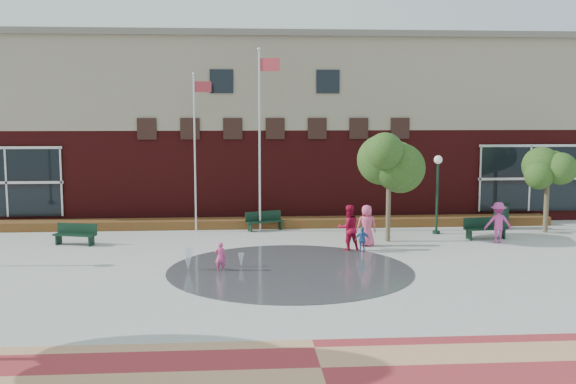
{
  "coord_description": "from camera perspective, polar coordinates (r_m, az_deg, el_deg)",
  "views": [
    {
      "loc": [
        -1.69,
        -19.45,
        5.49
      ],
      "look_at": [
        0.0,
        4.0,
        2.6
      ],
      "focal_mm": 42.0,
      "sensor_mm": 36.0,
      "label": 1
    }
  ],
  "objects": [
    {
      "name": "lamp_right",
      "position": [
        30.26,
        12.54,
        0.54
      ],
      "size": [
        0.37,
        0.37,
        3.49
      ],
      "color": "black",
      "rests_on": "ground"
    },
    {
      "name": "water_jet_a",
      "position": [
        23.39,
        -8.45,
        -6.64
      ],
      "size": [
        0.4,
        0.4,
        0.78
      ],
      "primitive_type": "cone",
      "rotation": [
        3.14,
        0.0,
        0.0
      ],
      "color": "white",
      "rests_on": "ground"
    },
    {
      "name": "plaza_concrete",
      "position": [
        24.14,
        0.0,
        -6.13
      ],
      "size": [
        46.0,
        18.0,
        0.01
      ],
      "primitive_type": "cube",
      "color": "#A8A8A0",
      "rests_on": "ground"
    },
    {
      "name": "bench_mid",
      "position": [
        30.66,
        -1.99,
        -2.78
      ],
      "size": [
        1.8,
        1.05,
        0.87
      ],
      "rotation": [
        0.0,
        0.0,
        0.35
      ],
      "color": "black",
      "rests_on": "ground"
    },
    {
      "name": "bench_left",
      "position": [
        28.71,
        -17.58,
        -3.77
      ],
      "size": [
        1.81,
        0.94,
        0.88
      ],
      "rotation": [
        0.0,
        0.0,
        -0.28
      ],
      "color": "black",
      "rests_on": "ground"
    },
    {
      "name": "person_bench",
      "position": [
        29.06,
        17.37,
        -2.5
      ],
      "size": [
        1.19,
        0.8,
        1.7
      ],
      "primitive_type": "imported",
      "rotation": [
        0.0,
        0.0,
        2.98
      ],
      "color": "#C63C91",
      "rests_on": "ground"
    },
    {
      "name": "trash_can",
      "position": [
        32.56,
        17.6,
        -1.96
      ],
      "size": [
        0.72,
        0.72,
        1.19
      ],
      "color": "black",
      "rests_on": "ground"
    },
    {
      "name": "adult_red",
      "position": [
        26.36,
        5.14,
        -3.04
      ],
      "size": [
        1.03,
        0.9,
        1.81
      ],
      "primitive_type": "imported",
      "rotation": [
        0.0,
        0.0,
        3.42
      ],
      "color": "#B40E31",
      "rests_on": "ground"
    },
    {
      "name": "water_jet_b",
      "position": [
        23.67,
        -3.98,
        -6.42
      ],
      "size": [
        0.21,
        0.21,
        0.48
      ],
      "primitive_type": "cone",
      "rotation": [
        3.14,
        0.0,
        0.0
      ],
      "color": "white",
      "rests_on": "ground"
    },
    {
      "name": "adult_pink",
      "position": [
        27.25,
        6.67,
        -2.85
      ],
      "size": [
        0.86,
        0.59,
        1.69
      ],
      "primitive_type": "imported",
      "rotation": [
        0.0,
        0.0,
        3.2
      ],
      "color": "#E15179",
      "rests_on": "ground"
    },
    {
      "name": "child_blue",
      "position": [
        26.08,
        6.32,
        -4.05
      ],
      "size": [
        0.6,
        0.26,
        1.01
      ],
      "primitive_type": "imported",
      "rotation": [
        0.0,
        0.0,
        3.16
      ],
      "color": "#3467AD",
      "rests_on": "ground"
    },
    {
      "name": "bench_right",
      "position": [
        29.83,
        16.38,
        -3.3
      ],
      "size": [
        1.88,
        0.73,
        0.92
      ],
      "rotation": [
        0.0,
        0.0,
        0.12
      ],
      "color": "black",
      "rests_on": "ground"
    },
    {
      "name": "flower_bed",
      "position": [
        31.57,
        -0.99,
        -3.01
      ],
      "size": [
        26.0,
        1.2,
        0.4
      ],
      "primitive_type": "cube",
      "color": "maroon",
      "rests_on": "ground"
    },
    {
      "name": "flagpole_right",
      "position": [
        30.2,
        -2.33,
        5.28
      ],
      "size": [
        0.97,
        0.37,
        8.2
      ],
      "rotation": [
        0.0,
        0.0,
        -0.3
      ],
      "color": "silver",
      "rests_on": "ground"
    },
    {
      "name": "child_splash",
      "position": [
        23.06,
        -5.75,
        -5.49
      ],
      "size": [
        0.38,
        0.26,
        1.03
      ],
      "primitive_type": "imported",
      "rotation": [
        0.0,
        0.0,
        3.18
      ],
      "color": "#EF448A",
      "rests_on": "ground"
    },
    {
      "name": "tree_small_right",
      "position": [
        32.0,
        21.16,
        1.99
      ],
      "size": [
        2.37,
        2.37,
        4.05
      ],
      "color": "brown",
      "rests_on": "ground"
    },
    {
      "name": "library_building",
      "position": [
        36.97,
        -1.51,
        5.69
      ],
      "size": [
        44.4,
        10.4,
        9.2
      ],
      "color": "#4C0F10",
      "rests_on": "ground"
    },
    {
      "name": "ground",
      "position": [
        20.28,
        0.82,
        -8.7
      ],
      "size": [
        120.0,
        120.0,
        0.0
      ],
      "primitive_type": "plane",
      "color": "#666056",
      "rests_on": "ground"
    },
    {
      "name": "tree_mid",
      "position": [
        28.02,
        8.56,
        2.61
      ],
      "size": [
        2.75,
        2.75,
        4.64
      ],
      "color": "brown",
      "rests_on": "ground"
    },
    {
      "name": "flagpole_left",
      "position": [
        30.2,
        -7.83,
        4.03
      ],
      "size": [
        0.84,
        0.14,
        7.1
      ],
      "rotation": [
        0.0,
        0.0,
        0.02
      ],
      "color": "silver",
      "rests_on": "ground"
    },
    {
      "name": "splash_pad",
      "position": [
        23.17,
        0.18,
        -6.69
      ],
      "size": [
        8.4,
        8.4,
        0.01
      ],
      "primitive_type": "cylinder",
      "color": "#383A3D",
      "rests_on": "ground"
    }
  ]
}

